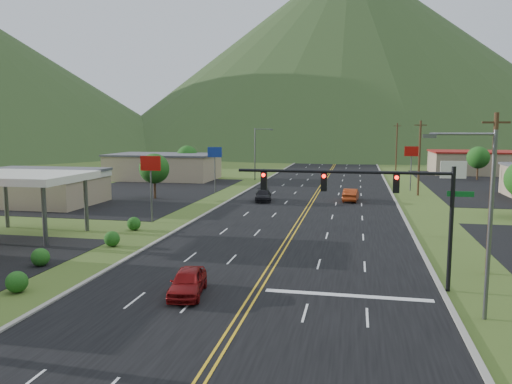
% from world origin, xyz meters
% --- Properties ---
extents(traffic_signal, '(13.10, 0.43, 7.00)m').
position_xyz_m(traffic_signal, '(6.48, 14.00, 5.33)').
color(traffic_signal, black).
rests_on(traffic_signal, ground).
extents(streetlight_east, '(3.28, 0.25, 9.00)m').
position_xyz_m(streetlight_east, '(11.18, 10.00, 5.18)').
color(streetlight_east, '#59595E').
rests_on(streetlight_east, ground).
extents(streetlight_west, '(3.28, 0.25, 9.00)m').
position_xyz_m(streetlight_west, '(-11.68, 70.00, 5.18)').
color(streetlight_west, '#59595E').
rests_on(streetlight_west, ground).
extents(gas_canopy, '(10.00, 8.00, 5.30)m').
position_xyz_m(gas_canopy, '(-22.00, 22.00, 4.87)').
color(gas_canopy, white).
rests_on(gas_canopy, ground).
extents(building_west_mid, '(14.40, 10.40, 4.10)m').
position_xyz_m(building_west_mid, '(-32.00, 38.00, 2.27)').
color(building_west_mid, tan).
rests_on(building_west_mid, ground).
extents(building_west_far, '(18.40, 11.40, 4.50)m').
position_xyz_m(building_west_far, '(-28.00, 68.00, 2.26)').
color(building_west_far, tan).
rests_on(building_west_far, ground).
extents(building_east_far, '(16.40, 12.40, 4.50)m').
position_xyz_m(building_east_far, '(28.00, 90.00, 2.26)').
color(building_east_far, tan).
rests_on(building_east_far, ground).
extents(pole_sign_west_a, '(2.00, 0.18, 6.40)m').
position_xyz_m(pole_sign_west_a, '(-14.00, 30.00, 5.05)').
color(pole_sign_west_a, '#59595E').
rests_on(pole_sign_west_a, ground).
extents(pole_sign_west_b, '(2.00, 0.18, 6.40)m').
position_xyz_m(pole_sign_west_b, '(-14.00, 52.00, 5.05)').
color(pole_sign_west_b, '#59595E').
rests_on(pole_sign_west_b, ground).
extents(pole_sign_east_a, '(2.00, 0.18, 6.40)m').
position_xyz_m(pole_sign_east_a, '(13.00, 28.00, 5.05)').
color(pole_sign_east_a, '#59595E').
rests_on(pole_sign_east_a, ground).
extents(pole_sign_east_b, '(2.00, 0.18, 6.40)m').
position_xyz_m(pole_sign_east_b, '(13.00, 60.00, 5.05)').
color(pole_sign_east_b, '#59595E').
rests_on(pole_sign_east_b, ground).
extents(tree_west_a, '(3.84, 3.84, 5.82)m').
position_xyz_m(tree_west_a, '(-20.00, 45.00, 3.89)').
color(tree_west_a, '#382314').
rests_on(tree_west_a, ground).
extents(tree_west_b, '(3.84, 3.84, 5.82)m').
position_xyz_m(tree_west_b, '(-25.00, 72.00, 3.89)').
color(tree_west_b, '#382314').
rests_on(tree_west_b, ground).
extents(tree_east_b, '(3.84, 3.84, 5.82)m').
position_xyz_m(tree_east_b, '(26.00, 78.00, 3.89)').
color(tree_east_b, '#382314').
rests_on(tree_east_b, ground).
extents(utility_pole_a, '(1.60, 0.28, 10.00)m').
position_xyz_m(utility_pole_a, '(13.50, 18.00, 5.13)').
color(utility_pole_a, '#382314').
rests_on(utility_pole_a, ground).
extents(utility_pole_b, '(1.60, 0.28, 10.00)m').
position_xyz_m(utility_pole_b, '(13.50, 55.00, 5.13)').
color(utility_pole_b, '#382314').
rests_on(utility_pole_b, ground).
extents(utility_pole_c, '(1.60, 0.28, 10.00)m').
position_xyz_m(utility_pole_c, '(13.50, 95.00, 5.13)').
color(utility_pole_c, '#382314').
rests_on(utility_pole_c, ground).
extents(utility_pole_d, '(1.60, 0.28, 10.00)m').
position_xyz_m(utility_pole_d, '(13.50, 135.00, 5.13)').
color(utility_pole_d, '#382314').
rests_on(utility_pole_d, ground).
extents(mountain_n, '(220.00, 220.00, 85.00)m').
position_xyz_m(mountain_n, '(0.00, 220.00, 42.50)').
color(mountain_n, '#253E1C').
rests_on(mountain_n, ground).
extents(car_red_near, '(2.34, 4.47, 1.45)m').
position_xyz_m(car_red_near, '(-3.53, 10.38, 0.73)').
color(car_red_near, maroon).
rests_on(car_red_near, ground).
extents(car_dark_mid, '(2.71, 5.05, 1.39)m').
position_xyz_m(car_dark_mid, '(-5.96, 45.64, 0.70)').
color(car_dark_mid, black).
rests_on(car_dark_mid, ground).
extents(car_red_far, '(1.99, 4.87, 1.57)m').
position_xyz_m(car_red_far, '(4.69, 47.58, 0.79)').
color(car_red_far, '#942F10').
rests_on(car_red_far, ground).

